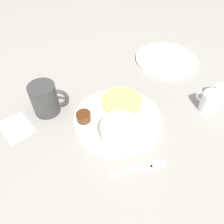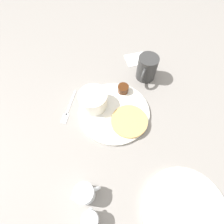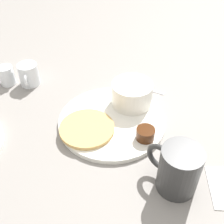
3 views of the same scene
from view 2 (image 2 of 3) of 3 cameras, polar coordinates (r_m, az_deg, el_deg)
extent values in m
plane|color=gray|center=(0.64, 0.66, -0.23)|extent=(4.00, 4.00, 0.00)
cylinder|color=white|center=(0.64, 0.66, 0.04)|extent=(0.26, 0.26, 0.01)
cylinder|color=tan|center=(0.61, 5.64, -2.95)|extent=(0.13, 0.13, 0.01)
cylinder|color=white|center=(0.62, -6.18, 3.96)|extent=(0.10, 0.10, 0.06)
cylinder|color=white|center=(0.60, -6.41, 5.32)|extent=(0.08, 0.08, 0.01)
cylinder|color=#47230F|center=(0.67, 3.66, 7.59)|extent=(0.04, 0.04, 0.03)
cylinder|color=white|center=(0.65, -6.61, 4.44)|extent=(0.05, 0.05, 0.02)
sphere|color=white|center=(0.64, -6.77, 5.31)|extent=(0.03, 0.03, 0.03)
cylinder|color=#333333|center=(0.72, 11.33, 13.98)|extent=(0.08, 0.08, 0.10)
torus|color=#333333|center=(0.69, 10.31, 11.86)|extent=(0.03, 0.06, 0.06)
cylinder|color=white|center=(0.53, -8.90, -24.82)|extent=(0.05, 0.05, 0.06)
torus|color=white|center=(0.53, -5.64, -23.85)|extent=(0.04, 0.02, 0.04)
cone|color=white|center=(0.51, -12.25, -25.30)|extent=(0.02, 0.02, 0.01)
cylinder|color=white|center=(0.53, -7.03, -31.47)|extent=(0.04, 0.04, 0.05)
cone|color=white|center=(0.51, -7.06, -29.40)|extent=(0.01, 0.01, 0.01)
cube|color=silver|center=(0.68, -13.26, 3.18)|extent=(0.03, 0.11, 0.00)
cube|color=silver|center=(0.65, -15.16, -1.99)|extent=(0.03, 0.04, 0.00)
cube|color=white|center=(0.82, 8.13, 16.79)|extent=(0.11, 0.10, 0.00)
cylinder|color=white|center=(0.59, 22.77, -27.81)|extent=(0.24, 0.24, 0.01)
camera|label=1|loc=(0.64, -49.58, 40.68)|focal=35.00mm
camera|label=3|loc=(0.68, 56.99, 32.86)|focal=45.00mm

